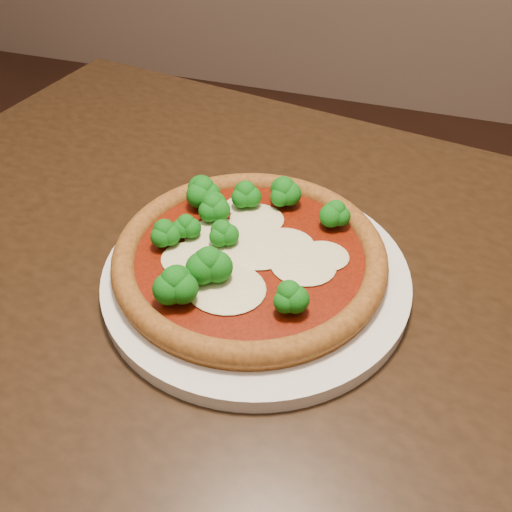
% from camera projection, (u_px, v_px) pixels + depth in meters
% --- Properties ---
extents(dining_table, '(1.31, 1.02, 0.75)m').
position_uv_depth(dining_table, '(274.00, 347.00, 0.70)').
color(dining_table, black).
rests_on(dining_table, floor).
extents(plate, '(0.34, 0.34, 0.02)m').
position_uv_depth(plate, '(256.00, 276.00, 0.65)').
color(plate, silver).
rests_on(plate, dining_table).
extents(pizza, '(0.31, 0.31, 0.06)m').
position_uv_depth(pizza, '(246.00, 252.00, 0.64)').
color(pizza, brown).
rests_on(pizza, plate).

